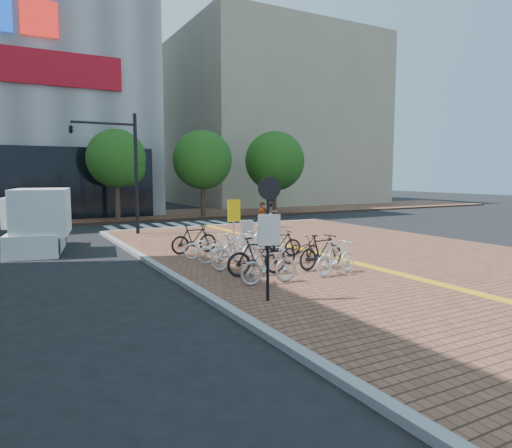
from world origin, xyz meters
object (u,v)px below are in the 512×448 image
bike_2 (236,251)px  bike_4 (208,246)px  bike_11 (255,236)px  bike_7 (321,251)px  bike_9 (280,243)px  notice_sign (269,223)px  bike_3 (221,250)px  pedestrian_b (271,213)px  bike_5 (194,239)px  yellow_sign (234,215)px  pedestrian_a (263,217)px  bike_0 (269,265)px  traffic_light_pole (107,151)px  utility_box (246,233)px  box_truck (37,222)px  bike_8 (301,250)px  bike_1 (257,256)px  bike_10 (265,239)px  bike_6 (336,257)px

bike_2 → bike_4: bearing=-8.0°
bike_11 → bike_7: bearing=166.6°
bike_9 → notice_sign: (-3.29, -4.84, 1.36)m
bike_3 → pedestrian_b: (6.80, 8.25, 0.39)m
bike_11 → bike_5: bearing=80.2°
bike_4 → yellow_sign: size_ratio=0.86×
pedestrian_a → pedestrian_b: 2.33m
bike_0 → traffic_light_pole: bearing=11.2°
notice_sign → bike_5: bearing=83.3°
bike_3 → bike_11: bearing=-43.0°
bike_5 → pedestrian_b: pedestrian_b is taller
bike_9 → bike_11: size_ratio=0.87×
utility_box → traffic_light_pole: bearing=124.6°
pedestrian_a → utility_box: pedestrian_a is taller
bike_2 → pedestrian_b: bearing=-46.0°
bike_3 → pedestrian_b: size_ratio=1.02×
bike_9 → traffic_light_pole: traffic_light_pole is taller
bike_3 → bike_5: size_ratio=0.92×
bike_3 → utility_box: bearing=-35.6°
bike_7 → pedestrian_b: 11.58m
pedestrian_a → notice_sign: size_ratio=0.54×
bike_2 → utility_box: bike_2 is taller
bike_2 → bike_4: 2.16m
bike_11 → box_truck: box_truck is taller
bike_11 → notice_sign: notice_sign is taller
bike_3 → traffic_light_pole: traffic_light_pole is taller
bike_8 → yellow_sign: yellow_sign is taller
pedestrian_b → traffic_light_pole: size_ratio=0.28×
bike_9 → traffic_light_pole: 10.84m
box_truck → traffic_light_pole: bearing=38.1°
bike_1 → bike_4: (-0.23, 3.30, -0.13)m
bike_0 → bike_10: (2.44, 4.54, 0.01)m
bike_1 → bike_7: size_ratio=1.04×
bike_9 → yellow_sign: 2.52m
bike_2 → bike_11: 4.30m
bike_10 → utility_box: (0.11, 1.74, 0.01)m
bike_1 → bike_8: 2.56m
bike_10 → pedestrian_a: size_ratio=1.11×
bike_6 → pedestrian_a: (2.99, 9.82, 0.27)m
pedestrian_b → bike_1: bearing=-120.9°
bike_7 → box_truck: bearing=32.4°
notice_sign → bike_7: bearing=36.0°
bike_11 → box_truck: bearing=49.8°
utility_box → bike_0: bearing=-112.1°
yellow_sign → bike_7: bearing=-79.4°
bike_2 → yellow_sign: 3.76m
bike_7 → traffic_light_pole: 12.96m
pedestrian_b → utility_box: bearing=-127.6°
bike_5 → bike_9: size_ratio=1.11×
pedestrian_b → notice_sign: size_ratio=0.57×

